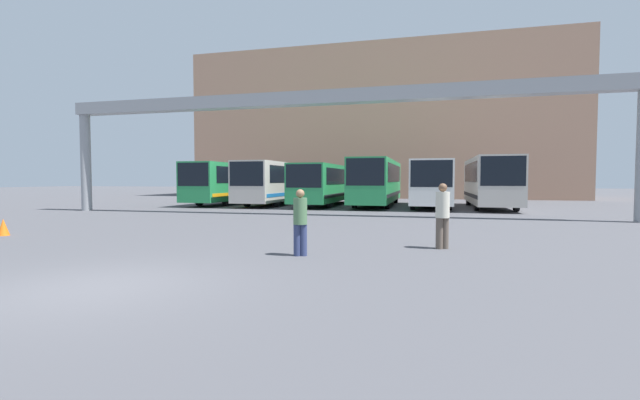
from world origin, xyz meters
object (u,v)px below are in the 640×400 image
at_px(bus_slot_0, 233,181).
at_px(bus_slot_4, 431,181).
at_px(bus_slot_3, 377,180).
at_px(pedestrian_near_left, 300,221).
at_px(bus_slot_5, 490,180).
at_px(traffic_cone, 3,227).
at_px(bus_slot_2, 325,182).
at_px(bus_slot_1, 278,181).
at_px(pedestrian_mid_right, 442,214).

bearing_deg(bus_slot_0, bus_slot_4, -3.12).
distance_m(bus_slot_3, pedestrian_near_left, 21.67).
bearing_deg(bus_slot_5, traffic_cone, -133.00).
bearing_deg(bus_slot_2, bus_slot_4, -2.92).
bearing_deg(bus_slot_1, bus_slot_0, 176.90).
relative_size(bus_slot_3, bus_slot_4, 1.19).
relative_size(bus_slot_0, pedestrian_mid_right, 6.74).
bearing_deg(bus_slot_3, bus_slot_4, -14.62).
distance_m(bus_slot_0, bus_slot_1, 3.86).
bearing_deg(bus_slot_1, bus_slot_4, -3.12).
distance_m(bus_slot_5, pedestrian_mid_right, 18.87).
height_order(bus_slot_5, pedestrian_mid_right, bus_slot_5).
xyz_separation_m(pedestrian_near_left, pedestrian_mid_right, (3.47, 2.03, 0.07)).
relative_size(bus_slot_0, bus_slot_2, 1.08).
bearing_deg(bus_slot_0, pedestrian_mid_right, -51.07).
height_order(bus_slot_5, traffic_cone, bus_slot_5).
relative_size(bus_slot_1, bus_slot_2, 1.04).
distance_m(bus_slot_2, pedestrian_near_left, 21.51).
relative_size(bus_slot_1, bus_slot_4, 1.12).
relative_size(bus_slot_0, bus_slot_3, 0.97).
xyz_separation_m(bus_slot_0, bus_slot_5, (19.29, -0.93, 0.10)).
bearing_deg(bus_slot_5, pedestrian_mid_right, -100.99).
distance_m(bus_slot_2, pedestrian_mid_right, 20.61).
bearing_deg(pedestrian_mid_right, bus_slot_5, 52.75).
height_order(bus_slot_3, pedestrian_near_left, bus_slot_3).
distance_m(bus_slot_2, bus_slot_3, 3.91).
xyz_separation_m(bus_slot_2, bus_slot_4, (7.72, -0.39, 0.09)).
bearing_deg(bus_slot_5, pedestrian_near_left, -108.99).
bearing_deg(bus_slot_3, traffic_cone, -116.79).
height_order(bus_slot_2, pedestrian_mid_right, bus_slot_2).
height_order(bus_slot_3, pedestrian_mid_right, bus_slot_3).
distance_m(bus_slot_1, bus_slot_3, 7.73).
bearing_deg(pedestrian_mid_right, traffic_cone, 157.05).
bearing_deg(pedestrian_near_left, traffic_cone, -25.82).
bearing_deg(bus_slot_3, pedestrian_mid_right, -78.12).
bearing_deg(traffic_cone, bus_slot_5, 47.00).
distance_m(bus_slot_3, bus_slot_5, 7.79).
xyz_separation_m(bus_slot_3, bus_slot_4, (3.86, -1.01, -0.09)).
xyz_separation_m(bus_slot_1, traffic_cone, (-2.60, -20.06, -1.55)).
bearing_deg(bus_slot_5, bus_slot_4, 178.65).
height_order(bus_slot_0, bus_slot_2, bus_slot_0).
bearing_deg(bus_slot_0, bus_slot_5, -2.76).
xyz_separation_m(pedestrian_mid_right, traffic_cone, (-14.44, -0.83, -0.67)).
xyz_separation_m(bus_slot_3, pedestrian_mid_right, (4.12, -19.60, -0.95)).
height_order(bus_slot_3, traffic_cone, bus_slot_3).
height_order(bus_slot_1, bus_slot_5, bus_slot_5).
bearing_deg(bus_slot_5, bus_slot_2, 177.60).
relative_size(bus_slot_1, bus_slot_3, 0.94).
xyz_separation_m(bus_slot_0, pedestrian_mid_right, (15.70, -19.43, -0.86)).
bearing_deg(bus_slot_3, pedestrian_near_left, -88.28).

